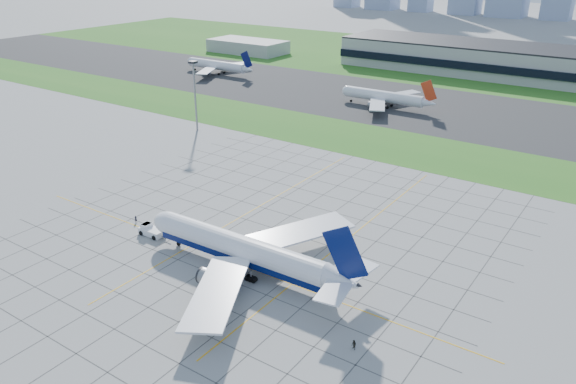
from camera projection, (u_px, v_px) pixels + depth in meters
name	position (u px, v px, depth m)	size (l,w,h in m)	color
ground	(230.00, 255.00, 124.25)	(1400.00, 1400.00, 0.00)	#979792
grass_median	(399.00, 146.00, 192.31)	(700.00, 35.00, 0.04)	#2B691E
asphalt_taxiway	(453.00, 111.00, 233.91)	(700.00, 75.00, 0.04)	#383838
grass_far	(520.00, 69.00, 317.12)	(700.00, 145.00, 0.04)	#2B691E
apron_markings	(261.00, 236.00, 132.41)	(120.00, 130.00, 0.03)	#474744
service_block	(248.00, 46.00, 364.46)	(50.00, 25.00, 8.00)	#B7B7B2
light_mast	(195.00, 87.00, 203.26)	(2.50, 2.50, 25.60)	gray
airliner	(243.00, 250.00, 116.91)	(53.85, 54.58, 16.95)	white
pushback_tug	(151.00, 230.00, 132.51)	(9.41, 3.40, 2.61)	white
crew_near	(136.00, 219.00, 138.68)	(0.64, 0.42, 1.76)	black
crew_far	(354.00, 345.00, 94.59)	(0.91, 0.71, 1.87)	black
distant_jet_0	(218.00, 65.00, 302.44)	(42.70, 42.66, 14.08)	white
distant_jet_1	(385.00, 97.00, 238.48)	(40.79, 42.66, 14.08)	white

